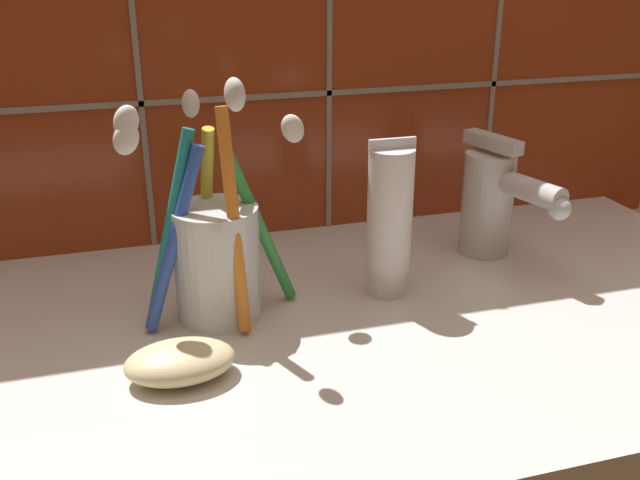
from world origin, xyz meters
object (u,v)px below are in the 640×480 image
(toothbrush_cup, at_px, (215,251))
(sink_faucet, at_px, (494,199))
(toothpaste_tube, at_px, (389,220))
(soap_bar, at_px, (180,362))

(toothbrush_cup, relative_size, sink_faucet, 1.60)
(sink_faucet, bearing_deg, toothbrush_cup, -95.70)
(toothpaste_tube, relative_size, sink_faucet, 1.11)
(toothbrush_cup, distance_m, sink_faucet, 0.26)
(toothpaste_tube, height_order, sink_faucet, toothpaste_tube)
(toothpaste_tube, xyz_separation_m, soap_bar, (-0.18, -0.08, -0.05))
(toothpaste_tube, bearing_deg, sink_faucet, 21.37)
(sink_faucet, xyz_separation_m, soap_bar, (-0.29, -0.12, -0.04))
(soap_bar, bearing_deg, sink_faucet, 23.01)
(toothbrush_cup, xyz_separation_m, sink_faucet, (0.26, 0.05, -0.00))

